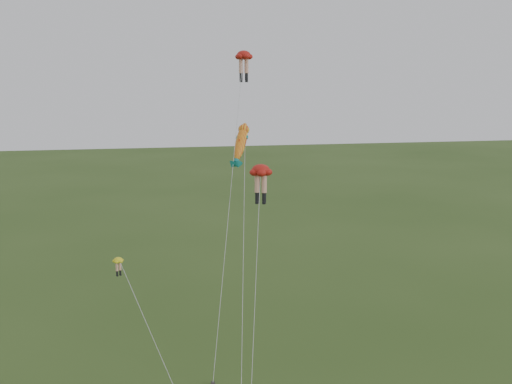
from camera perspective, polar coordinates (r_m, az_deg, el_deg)
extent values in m
ellipsoid|color=#B01912|center=(46.91, -1.24, 13.54)|extent=(1.48, 1.48, 0.73)
cylinder|color=#E9A38A|center=(46.83, -1.51, 12.48)|extent=(0.33, 0.33, 1.12)
cylinder|color=black|center=(46.81, -1.51, 11.46)|extent=(0.25, 0.25, 0.56)
cube|color=black|center=(46.81, -1.51, 11.01)|extent=(0.19, 0.33, 0.16)
cylinder|color=#E9A38A|center=(46.91, -0.96, 12.48)|extent=(0.33, 0.33, 1.12)
cylinder|color=black|center=(46.89, -0.96, 11.46)|extent=(0.25, 0.25, 0.56)
cube|color=black|center=(46.88, -0.96, 11.01)|extent=(0.19, 0.33, 0.16)
cylinder|color=silver|center=(41.29, -2.63, -0.73)|extent=(4.42, 12.15, 21.77)
cube|color=black|center=(39.12, -4.32, -18.61)|extent=(0.25, 0.35, 0.24)
ellipsoid|color=#B01912|center=(39.77, 0.47, 2.22)|extent=(2.17, 2.17, 0.82)
cylinder|color=#E9A38A|center=(39.97, 0.12, 0.86)|extent=(0.37, 0.37, 1.26)
cylinder|color=black|center=(40.14, 0.12, -0.47)|extent=(0.29, 0.29, 0.63)
cube|color=black|center=(40.22, 0.12, -1.04)|extent=(0.34, 0.42, 0.18)
cylinder|color=#E9A38A|center=(39.87, 0.82, 0.83)|extent=(0.37, 0.37, 1.26)
cylinder|color=black|center=(40.04, 0.82, -0.50)|extent=(0.29, 0.29, 0.63)
cube|color=black|center=(40.12, 0.82, -1.07)|extent=(0.34, 0.42, 0.18)
cylinder|color=silver|center=(37.67, 0.01, -8.26)|extent=(2.18, 7.12, 13.60)
ellipsoid|color=yellow|center=(39.78, -13.62, -6.62)|extent=(1.03, 1.03, 0.38)
cylinder|color=#E9A38A|center=(39.86, -13.74, -7.27)|extent=(0.17, 0.17, 0.58)
cylinder|color=black|center=(39.99, -13.72, -7.86)|extent=(0.13, 0.13, 0.29)
cube|color=black|center=(40.05, -13.70, -8.12)|extent=(0.16, 0.19, 0.08)
cylinder|color=#E9A38A|center=(39.96, -13.44, -7.21)|extent=(0.17, 0.17, 0.58)
cylinder|color=black|center=(40.09, -13.42, -7.80)|extent=(0.13, 0.13, 0.29)
cube|color=black|center=(40.15, -13.41, -8.06)|extent=(0.16, 0.19, 0.08)
cylinder|color=silver|center=(37.98, -10.73, -13.14)|extent=(3.64, 6.42, 7.61)
ellipsoid|color=yellow|center=(43.47, -1.51, 5.08)|extent=(2.17, 2.98, 3.22)
sphere|color=yellow|center=(43.47, -1.51, 5.08)|extent=(1.39, 1.54, 1.27)
cone|color=#127671|center=(43.47, -1.51, 5.08)|extent=(1.19, 1.40, 1.18)
cone|color=#127671|center=(43.47, -1.51, 5.08)|extent=(1.19, 1.40, 1.18)
cone|color=#127671|center=(43.47, -1.51, 5.08)|extent=(0.67, 0.79, 0.66)
cone|color=#127671|center=(43.47, -1.51, 5.08)|extent=(0.67, 0.79, 0.66)
cone|color=#B83513|center=(43.47, -1.51, 5.08)|extent=(0.70, 0.79, 0.66)
cylinder|color=silver|center=(39.89, -1.50, -6.26)|extent=(1.91, 10.00, 14.83)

